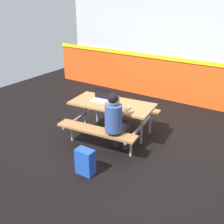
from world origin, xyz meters
name	(u,v)px	position (x,y,z in m)	size (l,w,h in m)	color
ground_plane	(127,142)	(0.00, 0.00, -0.01)	(10.00, 10.00, 0.02)	black
accent_backdrop	(181,56)	(0.00, 2.63, 1.25)	(8.00, 0.14, 2.60)	#E55119
picnic_table_main	(112,111)	(-0.37, 0.00, 0.57)	(1.71, 1.72, 0.74)	#9E6B3D
student_nearer	(115,119)	(0.04, -0.51, 0.71)	(0.39, 0.54, 1.21)	#2D2D38
laptop_silver	(100,98)	(-0.65, 0.00, 0.79)	(0.34, 0.26, 0.22)	silver
backpack_dark	(85,162)	(-0.04, -1.28, 0.22)	(0.30, 0.22, 0.44)	#1E47B2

